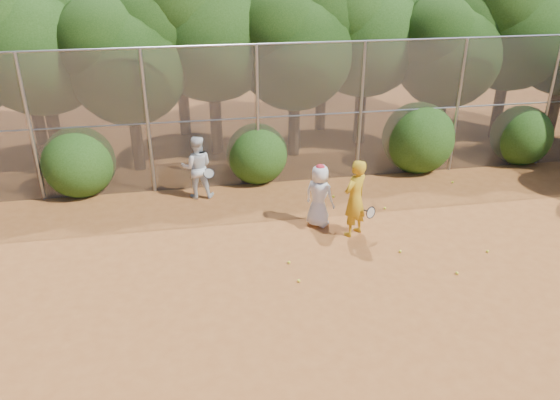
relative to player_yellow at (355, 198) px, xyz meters
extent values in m
plane|color=#955021|center=(-0.82, -2.56, -0.96)|extent=(80.00, 80.00, 0.00)
cylinder|color=gray|center=(-7.82, 3.44, 1.04)|extent=(0.09, 0.09, 4.00)
cylinder|color=gray|center=(-4.82, 3.44, 1.04)|extent=(0.09, 0.09, 4.00)
cylinder|color=gray|center=(-1.82, 3.44, 1.04)|extent=(0.09, 0.09, 4.00)
cylinder|color=gray|center=(1.18, 3.44, 1.04)|extent=(0.09, 0.09, 4.00)
cylinder|color=gray|center=(4.18, 3.44, 1.04)|extent=(0.09, 0.09, 4.00)
cylinder|color=gray|center=(7.18, 3.44, 1.04)|extent=(0.09, 0.09, 4.00)
cylinder|color=gray|center=(-0.82, 3.44, 3.04)|extent=(20.00, 0.05, 0.05)
cylinder|color=gray|center=(-0.82, 3.44, 1.04)|extent=(20.00, 0.04, 0.04)
cube|color=slate|center=(-0.82, 3.44, 1.04)|extent=(20.00, 0.02, 4.00)
cylinder|color=black|center=(-7.82, 5.94, 0.30)|extent=(0.38, 0.38, 2.52)
sphere|color=#1D4010|center=(-7.82, 5.94, 2.77)|extent=(4.03, 4.03, 4.03)
sphere|color=#1D4010|center=(-7.01, 6.34, 3.78)|extent=(3.23, 3.23, 3.23)
sphere|color=#1D4010|center=(-8.52, 5.64, 3.58)|extent=(3.02, 3.02, 3.02)
cylinder|color=black|center=(-5.32, 5.24, 0.13)|extent=(0.36, 0.36, 2.17)
sphere|color=black|center=(-5.32, 5.24, 2.25)|extent=(3.47, 3.47, 3.47)
sphere|color=black|center=(-4.62, 5.59, 3.12)|extent=(2.78, 2.78, 2.78)
sphere|color=black|center=(-5.92, 4.98, 2.95)|extent=(2.60, 2.60, 2.60)
cylinder|color=black|center=(-2.82, 6.24, 0.37)|extent=(0.39, 0.39, 2.66)
sphere|color=#1D4010|center=(-2.82, 6.24, 2.98)|extent=(4.26, 4.26, 4.26)
sphere|color=#1D4010|center=(-3.56, 5.92, 3.83)|extent=(3.19, 3.19, 3.19)
cylinder|color=black|center=(-0.32, 5.64, 0.18)|extent=(0.37, 0.37, 2.27)
sphere|color=black|center=(-0.32, 5.64, 2.41)|extent=(3.64, 3.64, 3.64)
sphere|color=black|center=(0.41, 6.00, 3.32)|extent=(2.91, 2.91, 2.91)
sphere|color=black|center=(-0.95, 5.37, 3.14)|extent=(2.73, 2.73, 2.73)
cylinder|color=black|center=(2.18, 6.44, 0.27)|extent=(0.38, 0.38, 2.45)
sphere|color=#1D4010|center=(2.18, 6.44, 2.67)|extent=(3.92, 3.92, 3.92)
sphere|color=#1D4010|center=(2.97, 6.83, 3.65)|extent=(3.14, 3.14, 3.14)
sphere|color=#1D4010|center=(1.50, 6.15, 3.45)|extent=(2.94, 2.94, 2.94)
cylinder|color=black|center=(4.68, 5.44, 0.09)|extent=(0.36, 0.36, 2.10)
sphere|color=black|center=(4.68, 5.44, 2.15)|extent=(3.36, 3.36, 3.36)
sphere|color=black|center=(5.35, 5.78, 2.99)|extent=(2.69, 2.69, 2.69)
sphere|color=black|center=(4.09, 5.19, 2.82)|extent=(2.52, 2.52, 2.52)
cylinder|color=black|center=(7.18, 6.04, 0.34)|extent=(0.39, 0.39, 2.59)
sphere|color=#1D4010|center=(7.18, 6.04, 2.87)|extent=(4.14, 4.14, 4.14)
sphere|color=#1D4010|center=(6.46, 5.73, 3.70)|extent=(3.11, 3.11, 3.11)
cylinder|color=black|center=(9.18, 5.74, 0.20)|extent=(0.37, 0.37, 2.31)
cylinder|color=black|center=(-8.82, 8.24, 0.35)|extent=(0.39, 0.39, 2.62)
sphere|color=#1D4010|center=(-8.82, 8.24, 2.93)|extent=(4.20, 4.20, 4.20)
cylinder|color=black|center=(-3.82, 8.44, 0.44)|extent=(0.40, 0.40, 2.80)
sphere|color=#1D4010|center=(-3.82, 8.44, 3.18)|extent=(4.48, 4.48, 4.48)
cylinder|color=black|center=(1.18, 8.04, 0.30)|extent=(0.38, 0.38, 2.52)
sphere|color=#1D4010|center=(1.18, 8.04, 2.77)|extent=(4.03, 4.03, 4.03)
sphere|color=#1D4010|center=(0.48, 7.74, 3.58)|extent=(3.02, 3.02, 3.02)
cylinder|color=black|center=(5.68, 8.64, 0.41)|extent=(0.40, 0.40, 2.73)
sphere|color=#1D4010|center=(5.68, 8.64, 3.08)|extent=(4.37, 4.37, 4.37)
sphere|color=#1D4010|center=(-6.82, 3.74, 0.04)|extent=(2.00, 2.00, 2.00)
sphere|color=#1D4010|center=(-1.82, 3.74, -0.06)|extent=(1.80, 1.80, 1.80)
sphere|color=#1D4010|center=(3.18, 3.74, 0.14)|extent=(2.20, 2.20, 2.20)
sphere|color=#1D4010|center=(6.68, 3.74, -0.01)|extent=(1.90, 1.90, 1.90)
imported|color=gold|center=(0.00, 0.00, 0.00)|extent=(0.84, 0.78, 1.92)
torus|color=black|center=(0.35, -0.20, -0.31)|extent=(0.30, 0.19, 0.30)
cylinder|color=black|center=(0.25, 0.00, -0.33)|extent=(0.16, 0.27, 0.06)
imported|color=white|center=(-0.71, 0.62, -0.16)|extent=(0.92, 0.91, 1.60)
ellipsoid|color=red|center=(-0.71, 0.62, 0.60)|extent=(0.22, 0.22, 0.13)
sphere|color=yellow|center=(-0.41, 0.42, -0.11)|extent=(0.07, 0.07, 0.07)
imported|color=silver|center=(-3.60, 2.84, -0.08)|extent=(0.90, 0.73, 1.76)
torus|color=black|center=(-3.30, 2.54, -0.16)|extent=(0.31, 0.21, 0.26)
cylinder|color=black|center=(-3.30, 2.71, -0.29)|extent=(0.04, 0.24, 0.19)
sphere|color=yellow|center=(0.81, -1.05, -0.93)|extent=(0.07, 0.07, 0.07)
sphere|color=yellow|center=(1.24, 1.14, -0.93)|extent=(0.07, 0.07, 0.07)
sphere|color=yellow|center=(1.67, -2.12, -0.93)|extent=(0.07, 0.07, 0.07)
sphere|color=yellow|center=(2.78, -1.41, -0.93)|extent=(0.07, 0.07, 0.07)
sphere|color=yellow|center=(-1.80, -1.06, -0.93)|extent=(0.07, 0.07, 0.07)
sphere|color=yellow|center=(3.81, 2.42, -0.93)|extent=(0.07, 0.07, 0.07)
sphere|color=yellow|center=(-1.73, -1.80, -0.93)|extent=(0.07, 0.07, 0.07)
camera|label=1|loc=(-3.83, -11.15, 5.54)|focal=35.00mm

